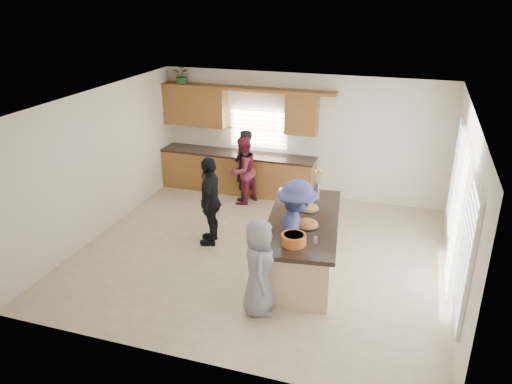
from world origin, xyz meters
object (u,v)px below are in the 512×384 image
(island, at_px, (302,245))
(woman_left_mid, at_px, (243,171))
(salad_bowl, at_px, (294,239))
(woman_right_back, at_px, (296,233))
(woman_left_front, at_px, (210,201))
(woman_right_front, at_px, (259,267))
(woman_left_back, at_px, (244,165))

(island, distance_m, woman_left_mid, 3.08)
(salad_bowl, bearing_deg, woman_right_back, 98.44)
(salad_bowl, relative_size, woman_left_front, 0.22)
(woman_left_mid, distance_m, woman_right_front, 4.09)
(woman_left_front, relative_size, woman_right_back, 0.96)
(salad_bowl, height_order, woman_left_mid, woman_left_mid)
(woman_left_mid, distance_m, woman_left_front, 1.96)
(island, distance_m, woman_right_front, 1.45)
(salad_bowl, xyz_separation_m, woman_left_front, (-1.92, 1.34, -0.19))
(woman_right_front, bearing_deg, woman_left_mid, 6.34)
(woman_right_back, xyz_separation_m, woman_right_front, (-0.32, -0.95, -0.15))
(woman_left_front, distance_m, woman_right_back, 2.04)
(woman_left_front, xyz_separation_m, woman_right_back, (1.85, -0.86, 0.04))
(salad_bowl, xyz_separation_m, woman_right_back, (-0.07, 0.48, -0.15))
(island, bearing_deg, woman_left_mid, 121.05)
(salad_bowl, distance_m, woman_left_mid, 3.86)
(salad_bowl, relative_size, woman_right_front, 0.25)
(salad_bowl, bearing_deg, woman_left_back, 119.88)
(island, xyz_separation_m, woman_right_back, (-0.01, -0.43, 0.44))
(woman_right_front, bearing_deg, woman_left_back, 5.77)
(woman_left_mid, relative_size, woman_left_front, 0.90)
(salad_bowl, distance_m, woman_left_back, 4.04)
(island, relative_size, woman_right_back, 1.59)
(woman_right_back, relative_size, woman_right_front, 1.19)
(woman_left_mid, bearing_deg, woman_left_back, -147.56)
(woman_left_front, distance_m, woman_right_front, 2.37)
(woman_left_front, bearing_deg, woman_left_back, 170.08)
(woman_left_back, relative_size, woman_right_front, 1.09)
(woman_left_back, distance_m, woman_left_front, 2.16)
(salad_bowl, distance_m, woman_left_front, 2.35)
(salad_bowl, bearing_deg, woman_left_front, 145.05)
(woman_left_back, bearing_deg, woman_left_mid, 22.21)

